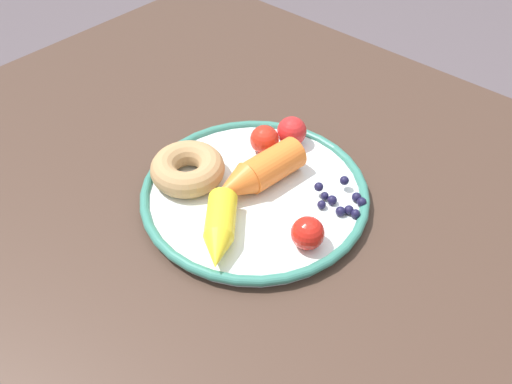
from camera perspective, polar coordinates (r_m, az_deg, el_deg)
dining_table at (r=0.74m, az=2.28°, el=-3.74°), size 1.06×0.77×0.71m
plate at (r=0.64m, az=0.00°, el=-0.18°), size 0.28×0.28×0.02m
carrot_orange at (r=0.64m, az=-0.01°, el=2.07°), size 0.06×0.13×0.04m
carrot_yellow at (r=0.58m, az=-4.04°, el=-4.22°), size 0.09×0.10×0.03m
donut at (r=0.65m, az=-7.52°, el=2.57°), size 0.12×0.12×0.03m
blueberry_pile at (r=0.63m, az=9.38°, el=-0.87°), size 0.07×0.06×0.02m
tomato_near at (r=0.70m, az=3.95°, el=6.67°), size 0.04×0.04×0.04m
tomato_mid at (r=0.57m, az=5.69°, el=-4.52°), size 0.04×0.04×0.04m
tomato_far at (r=0.69m, az=0.93°, el=5.79°), size 0.04×0.04×0.04m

